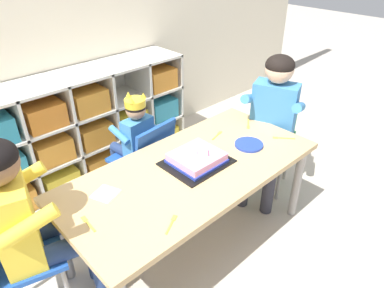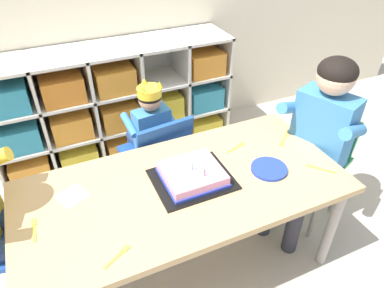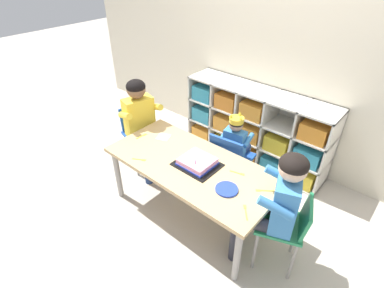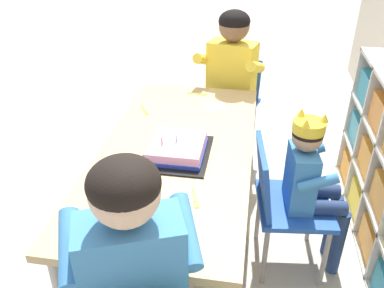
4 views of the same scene
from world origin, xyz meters
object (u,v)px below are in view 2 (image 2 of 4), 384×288
fork_near_child_seat (119,255)px  fork_beside_plate_stack (283,140)px  paper_plate_stack (269,169)px  fork_at_table_front_edge (34,228)px  activity_table (184,194)px  birthday_cake_on_tray (192,176)px  classroom_chair_blue (159,153)px  classroom_chair_guest_side (318,157)px  guest_at_table_side (317,133)px  child_with_crown (149,126)px  fork_near_cake_tray (319,168)px  fork_by_napkin (237,147)px

fork_near_child_seat → fork_beside_plate_stack: size_ratio=0.99×
paper_plate_stack → fork_at_table_front_edge: 1.07m
activity_table → birthday_cake_on_tray: 0.10m
classroom_chair_blue → paper_plate_stack: classroom_chair_blue is taller
classroom_chair_guest_side → guest_at_table_side: size_ratio=0.64×
child_with_crown → fork_near_child_seat: size_ratio=7.24×
fork_near_cake_tray → fork_by_napkin: (-0.27, 0.32, -0.00)m
birthday_cake_on_tray → fork_by_napkin: size_ratio=2.92×
fork_near_cake_tray → fork_beside_plate_stack: 0.27m
classroom_chair_blue → paper_plate_stack: (0.37, -0.59, 0.20)m
child_with_crown → classroom_chair_guest_side: child_with_crown is taller
child_with_crown → fork_by_napkin: child_with_crown is taller
activity_table → classroom_chair_blue: classroom_chair_blue is taller
classroom_chair_guest_side → fork_by_napkin: size_ratio=5.37×
birthday_cake_on_tray → fork_beside_plate_stack: bearing=8.7°
classroom_chair_blue → fork_by_napkin: classroom_chair_blue is taller
fork_near_child_seat → guest_at_table_side: bearing=164.1°
fork_near_cake_tray → classroom_chair_guest_side: bearing=94.1°
child_with_crown → fork_near_cake_tray: bearing=120.6°
birthday_cake_on_tray → paper_plate_stack: (0.37, -0.09, -0.02)m
paper_plate_stack → child_with_crown: bearing=118.2°
fork_near_cake_tray → fork_beside_plate_stack: size_ratio=1.01×
fork_at_table_front_edge → child_with_crown: bearing=134.6°
fork_beside_plate_stack → fork_by_napkin: bearing=131.4°
fork_at_table_front_edge → fork_by_napkin: size_ratio=1.01×
classroom_chair_blue → child_with_crown: bearing=-90.6°
child_with_crown → fork_by_napkin: 0.59m
birthday_cake_on_tray → child_with_crown: bearing=90.9°
child_with_crown → classroom_chair_guest_side: bearing=138.9°
fork_by_napkin → birthday_cake_on_tray: bearing=6.7°
classroom_chair_blue → fork_by_napkin: size_ratio=5.36×
activity_table → classroom_chair_guest_side: (0.88, 0.06, -0.10)m
child_with_crown → fork_near_child_seat: 0.98m
classroom_chair_blue → birthday_cake_on_tray: birthday_cake_on_tray is taller
fork_beside_plate_stack → fork_at_table_front_edge: bearing=145.9°
fork_beside_plate_stack → child_with_crown: bearing=100.1°
activity_table → fork_beside_plate_stack: size_ratio=12.96×
classroom_chair_blue → fork_at_table_front_edge: (-0.70, -0.51, 0.19)m
child_with_crown → fork_near_child_seat: child_with_crown is taller
birthday_cake_on_tray → fork_near_child_seat: 0.50m
fork_near_child_seat → fork_near_cake_tray: bearing=155.8°
classroom_chair_blue → guest_at_table_side: guest_at_table_side is taller
activity_table → child_with_crown: size_ratio=1.80×
classroom_chair_guest_side → birthday_cake_on_tray: birthday_cake_on_tray is taller
guest_at_table_side → activity_table: bearing=-110.3°
birthday_cake_on_tray → fork_near_cake_tray: bearing=-16.7°
activity_table → paper_plate_stack: paper_plate_stack is taller
fork_at_table_front_edge → fork_beside_plate_stack: 1.29m
birthday_cake_on_tray → activity_table: bearing=-164.9°
activity_table → fork_near_child_seat: size_ratio=13.07×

